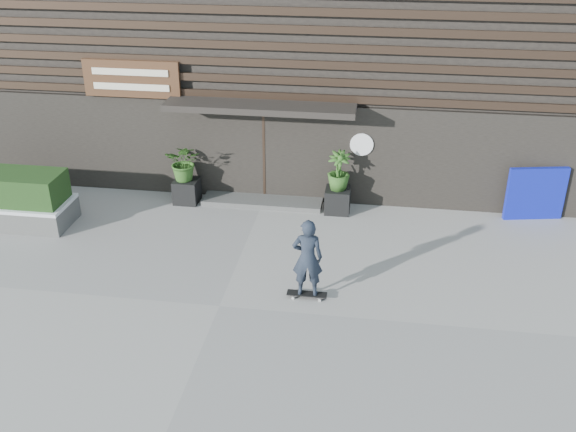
% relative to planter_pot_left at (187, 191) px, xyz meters
% --- Properties ---
extents(ground, '(80.00, 80.00, 0.00)m').
position_rel_planter_pot_left_xyz_m(ground, '(1.90, -4.40, -0.30)').
color(ground, gray).
rests_on(ground, ground).
extents(entrance_step, '(3.00, 0.80, 0.12)m').
position_rel_planter_pot_left_xyz_m(entrance_step, '(1.90, 0.20, -0.24)').
color(entrance_step, '#464644').
rests_on(entrance_step, ground).
extents(planter_pot_left, '(0.60, 0.60, 0.60)m').
position_rel_planter_pot_left_xyz_m(planter_pot_left, '(0.00, 0.00, 0.00)').
color(planter_pot_left, black).
rests_on(planter_pot_left, ground).
extents(bamboo_left, '(0.86, 0.75, 0.96)m').
position_rel_planter_pot_left_xyz_m(bamboo_left, '(0.00, 0.00, 0.78)').
color(bamboo_left, '#2D591E').
rests_on(bamboo_left, planter_pot_left).
extents(planter_pot_right, '(0.60, 0.60, 0.60)m').
position_rel_planter_pot_left_xyz_m(planter_pot_right, '(3.80, 0.00, 0.00)').
color(planter_pot_right, black).
rests_on(planter_pot_right, ground).
extents(bamboo_right, '(0.54, 0.54, 0.96)m').
position_rel_planter_pot_left_xyz_m(bamboo_right, '(3.80, 0.00, 0.78)').
color(bamboo_right, '#2D591E').
rests_on(bamboo_right, planter_pot_right).
extents(raised_bed, '(3.50, 1.20, 0.50)m').
position_rel_planter_pot_left_xyz_m(raised_bed, '(-4.10, -1.70, -0.05)').
color(raised_bed, '#484846').
rests_on(raised_bed, ground).
extents(blue_tarp, '(1.40, 0.39, 1.31)m').
position_rel_planter_pot_left_xyz_m(blue_tarp, '(8.46, 0.30, 0.36)').
color(blue_tarp, '#0C149C').
rests_on(blue_tarp, ground).
extents(building, '(18.00, 11.00, 8.00)m').
position_rel_planter_pot_left_xyz_m(building, '(1.90, 5.56, 3.69)').
color(building, black).
rests_on(building, ground).
extents(skateboarder, '(0.78, 0.43, 1.69)m').
position_rel_planter_pot_left_xyz_m(skateboarder, '(3.52, -3.86, 0.59)').
color(skateboarder, black).
rests_on(skateboarder, ground).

